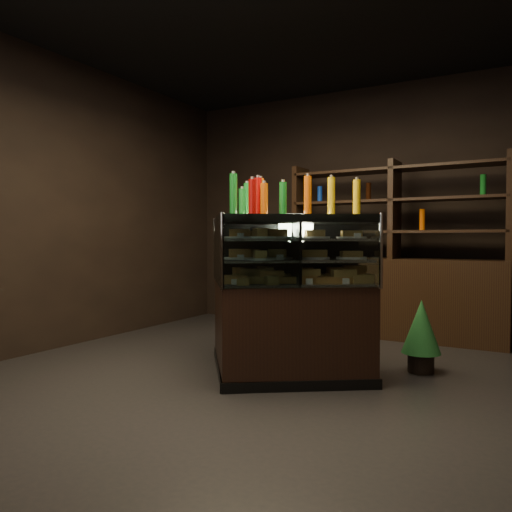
{
  "coord_description": "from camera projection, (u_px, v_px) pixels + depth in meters",
  "views": [
    {
      "loc": [
        1.76,
        -3.62,
        1.12
      ],
      "look_at": [
        -0.2,
        -0.12,
        0.98
      ],
      "focal_mm": 35.0,
      "sensor_mm": 36.0,
      "label": 1
    }
  ],
  "objects": [
    {
      "name": "food_display",
      "position": [
        273.0,
        257.0,
        4.05
      ],
      "size": [
        1.36,
        0.99,
        0.41
      ],
      "color": "gold",
      "rests_on": "display_case"
    },
    {
      "name": "potted_conifer",
      "position": [
        421.0,
        325.0,
        4.18
      ],
      "size": [
        0.32,
        0.32,
        0.69
      ],
      "rotation": [
        0.0,
        0.0,
        0.1
      ],
      "color": "black",
      "rests_on": "ground"
    },
    {
      "name": "back_shelving",
      "position": [
        394.0,
        284.0,
        5.64
      ],
      "size": [
        2.4,
        0.48,
        2.0
      ],
      "rotation": [
        0.0,
        0.0,
        -0.02
      ],
      "color": "black",
      "rests_on": "ground"
    },
    {
      "name": "bottles_top",
      "position": [
        274.0,
        199.0,
        4.04
      ],
      "size": [
        1.19,
        0.85,
        0.3
      ],
      "color": "black",
      "rests_on": "display_case"
    },
    {
      "name": "room_shell",
      "position": [
        285.0,
        137.0,
        3.99
      ],
      "size": [
        5.02,
        5.02,
        3.01
      ],
      "color": "black",
      "rests_on": "ground"
    },
    {
      "name": "display_case",
      "position": [
        273.0,
        322.0,
        4.07
      ],
      "size": [
        1.7,
        1.33,
        1.31
      ],
      "rotation": [
        0.0,
        0.0,
        -0.17
      ],
      "color": "black",
      "rests_on": "ground"
    },
    {
      "name": "ground",
      "position": [
        285.0,
        377.0,
        4.06
      ],
      "size": [
        5.0,
        5.0,
        0.0
      ],
      "primitive_type": "plane",
      "color": "black",
      "rests_on": "ground"
    }
  ]
}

